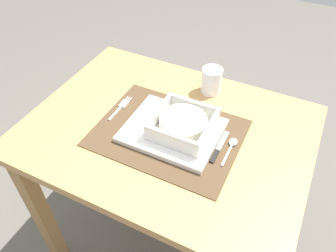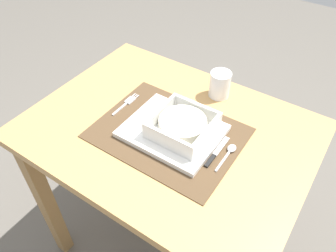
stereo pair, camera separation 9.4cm
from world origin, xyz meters
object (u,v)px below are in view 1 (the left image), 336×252
porridge_bowl (183,124)px  fork (122,106)px  dining_table (167,155)px  butter_knife (219,149)px  spoon (232,145)px  drinking_glass (211,82)px  bread_knife (212,145)px

porridge_bowl → fork: bearing=173.9°
dining_table → butter_knife: size_ratio=6.48×
fork → spoon: size_ratio=1.12×
butter_knife → drinking_glass: bearing=116.5°
porridge_bowl → drinking_glass: 0.24m
dining_table → spoon: size_ratio=7.60×
dining_table → butter_knife: butter_knife is taller
dining_table → butter_knife: bearing=-5.3°
porridge_bowl → fork: size_ratio=1.33×
drinking_glass → butter_knife: bearing=-64.2°
spoon → drinking_glass: size_ratio=1.26×
porridge_bowl → spoon: size_ratio=1.48×
dining_table → drinking_glass: drinking_glass is taller
porridge_bowl → drinking_glass: size_ratio=1.88×
fork → butter_knife: size_ratio=0.96×
drinking_glass → bread_knife: bearing=-68.1°
dining_table → drinking_glass: (0.05, 0.23, 0.17)m
butter_knife → fork: bearing=174.9°
fork → bread_knife: bread_knife is taller
butter_knife → drinking_glass: 0.28m
drinking_glass → porridge_bowl: bearing=-89.7°
spoon → dining_table: bearing=-179.8°
bread_knife → drinking_glass: (-0.10, 0.24, 0.04)m
fork → dining_table: bearing=-6.2°
butter_knife → drinking_glass: size_ratio=1.48×
butter_knife → bread_knife: 0.02m
bread_knife → drinking_glass: drinking_glass is taller
bread_knife → fork: bearing=176.5°
dining_table → porridge_bowl: size_ratio=5.12×
bread_knife → butter_knife: bearing=-12.8°
porridge_bowl → drinking_glass: drinking_glass is taller
fork → butter_knife: 0.35m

